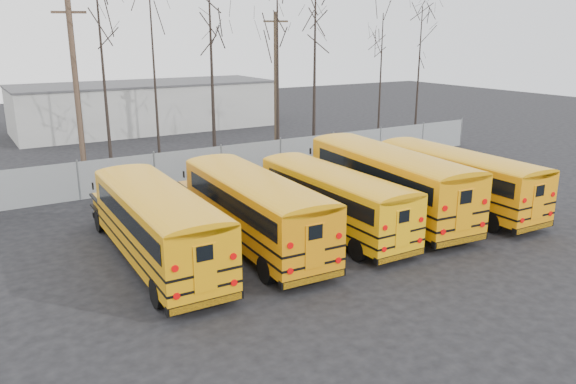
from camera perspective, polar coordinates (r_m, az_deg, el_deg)
ground at (r=23.26m, az=5.93°, el=-5.05°), size 120.00×120.00×0.00m
fence at (r=32.90m, az=-6.76°, el=2.96°), size 40.00×0.04×2.00m
distant_building at (r=51.90m, az=-14.21°, el=8.40°), size 22.00×8.00×4.00m
bus_a at (r=20.97m, az=-13.27°, el=-2.69°), size 2.70×10.71×2.98m
bus_b at (r=22.21m, az=-3.68°, el=-1.20°), size 2.97×10.86×3.01m
bus_c at (r=23.86m, az=4.43°, el=-0.31°), size 2.35×10.04×2.80m
bus_d at (r=26.28m, az=9.87°, el=1.59°), size 3.71×11.78×3.25m
bus_e at (r=28.14m, az=16.55°, el=1.72°), size 2.67×10.54×2.93m
utility_pole_left at (r=33.17m, az=-20.66°, el=9.42°), size 1.70×0.77×10.00m
utility_pole_right at (r=41.02m, az=-1.23°, el=11.24°), size 1.63×0.84×9.73m
tree_2 at (r=32.02m, az=-18.19°, el=10.83°), size 0.26×0.26×11.80m
tree_3 at (r=34.68m, az=-13.44°, el=11.79°), size 0.26×0.26×12.16m
tree_4 at (r=37.91m, az=-7.75°, el=12.06°), size 0.26×0.26×11.75m
tree_5 at (r=37.89m, az=-1.07°, el=12.02°), size 0.26×0.26×11.52m
tree_6 at (r=40.53m, az=2.72°, el=12.77°), size 0.26×0.26×12.24m
tree_7 at (r=42.02m, az=9.36°, el=10.92°), size 0.26×0.26×9.66m
tree_8 at (r=44.73m, az=13.10°, el=11.36°), size 0.26×0.26×10.21m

